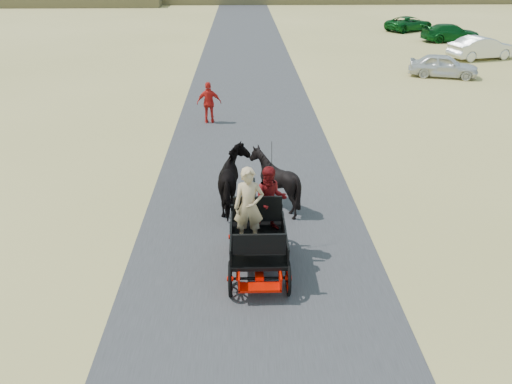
{
  "coord_description": "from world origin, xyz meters",
  "views": [
    {
      "loc": [
        -0.25,
        -7.14,
        6.73
      ],
      "look_at": [
        0.06,
        4.0,
        1.2
      ],
      "focal_mm": 35.0,
      "sensor_mm": 36.0,
      "label": 1
    }
  ],
  "objects_px": {
    "car_b": "(482,48)",
    "car_d": "(409,24)",
    "horse_right": "(274,181)",
    "car_a": "(443,66)",
    "pedestrian": "(209,103)",
    "carriage": "(258,256)",
    "car_c": "(451,33)",
    "horse_left": "(235,181)"
  },
  "relations": [
    {
      "from": "car_b",
      "to": "car_a",
      "type": "bearing_deg",
      "value": 122.66
    },
    {
      "from": "pedestrian",
      "to": "car_c",
      "type": "xyz_separation_m",
      "value": [
        17.55,
        19.26,
        -0.21
      ]
    },
    {
      "from": "pedestrian",
      "to": "car_c",
      "type": "bearing_deg",
      "value": -134.78
    },
    {
      "from": "horse_left",
      "to": "horse_right",
      "type": "relative_size",
      "value": 1.18
    },
    {
      "from": "horse_left",
      "to": "horse_right",
      "type": "bearing_deg",
      "value": -180.0
    },
    {
      "from": "car_b",
      "to": "car_d",
      "type": "relative_size",
      "value": 1.0
    },
    {
      "from": "pedestrian",
      "to": "car_a",
      "type": "bearing_deg",
      "value": -150.93
    },
    {
      "from": "horse_right",
      "to": "car_d",
      "type": "distance_m",
      "value": 35.15
    },
    {
      "from": "pedestrian",
      "to": "car_c",
      "type": "height_order",
      "value": "pedestrian"
    },
    {
      "from": "car_c",
      "to": "horse_left",
      "type": "bearing_deg",
      "value": 143.45
    },
    {
      "from": "pedestrian",
      "to": "carriage",
      "type": "bearing_deg",
      "value": 96.55
    },
    {
      "from": "carriage",
      "to": "car_d",
      "type": "height_order",
      "value": "car_d"
    },
    {
      "from": "carriage",
      "to": "car_b",
      "type": "distance_m",
      "value": 27.93
    },
    {
      "from": "car_b",
      "to": "car_d",
      "type": "distance_m",
      "value": 12.09
    },
    {
      "from": "carriage",
      "to": "horse_right",
      "type": "distance_m",
      "value": 3.09
    },
    {
      "from": "horse_left",
      "to": "car_d",
      "type": "relative_size",
      "value": 0.46
    },
    {
      "from": "horse_right",
      "to": "car_d",
      "type": "relative_size",
      "value": 0.39
    },
    {
      "from": "horse_left",
      "to": "car_d",
      "type": "distance_m",
      "value": 35.59
    },
    {
      "from": "car_b",
      "to": "horse_right",
      "type": "bearing_deg",
      "value": 128.37
    },
    {
      "from": "horse_right",
      "to": "carriage",
      "type": "bearing_deg",
      "value": 79.61
    },
    {
      "from": "horse_right",
      "to": "car_a",
      "type": "xyz_separation_m",
      "value": [
        10.51,
        15.49,
        -0.21
      ]
    },
    {
      "from": "car_a",
      "to": "car_b",
      "type": "height_order",
      "value": "car_b"
    },
    {
      "from": "car_a",
      "to": "horse_left",
      "type": "bearing_deg",
      "value": 160.56
    },
    {
      "from": "pedestrian",
      "to": "car_a",
      "type": "xyz_separation_m",
      "value": [
        12.75,
        7.82,
        -0.23
      ]
    },
    {
      "from": "pedestrian",
      "to": "car_d",
      "type": "distance_m",
      "value": 29.4
    },
    {
      "from": "pedestrian",
      "to": "car_d",
      "type": "xyz_separation_m",
      "value": [
        15.96,
        24.69,
        -0.25
      ]
    },
    {
      "from": "car_c",
      "to": "horse_right",
      "type": "bearing_deg",
      "value": 145.19
    },
    {
      "from": "car_a",
      "to": "car_c",
      "type": "height_order",
      "value": "car_c"
    },
    {
      "from": "car_b",
      "to": "car_d",
      "type": "xyz_separation_m",
      "value": [
        -1.11,
        12.04,
        -0.11
      ]
    },
    {
      "from": "horse_right",
      "to": "car_c",
      "type": "bearing_deg",
      "value": -119.61
    },
    {
      "from": "pedestrian",
      "to": "horse_left",
      "type": "bearing_deg",
      "value": 96.0
    },
    {
      "from": "pedestrian",
      "to": "car_b",
      "type": "height_order",
      "value": "pedestrian"
    },
    {
      "from": "car_c",
      "to": "car_d",
      "type": "xyz_separation_m",
      "value": [
        -1.59,
        5.42,
        -0.04
      ]
    },
    {
      "from": "horse_left",
      "to": "car_b",
      "type": "bearing_deg",
      "value": -128.1
    },
    {
      "from": "car_d",
      "to": "car_c",
      "type": "bearing_deg",
      "value": 167.18
    },
    {
      "from": "carriage",
      "to": "car_b",
      "type": "bearing_deg",
      "value": 56.59
    },
    {
      "from": "car_c",
      "to": "carriage",
      "type": "bearing_deg",
      "value": 146.88
    },
    {
      "from": "carriage",
      "to": "car_a",
      "type": "distance_m",
      "value": 21.55
    },
    {
      "from": "horse_left",
      "to": "car_c",
      "type": "distance_m",
      "value": 31.54
    },
    {
      "from": "car_a",
      "to": "car_d",
      "type": "xyz_separation_m",
      "value": [
        3.21,
        16.87,
        -0.03
      ]
    },
    {
      "from": "carriage",
      "to": "pedestrian",
      "type": "distance_m",
      "value": 10.82
    },
    {
      "from": "carriage",
      "to": "car_d",
      "type": "distance_m",
      "value": 38.13
    }
  ]
}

